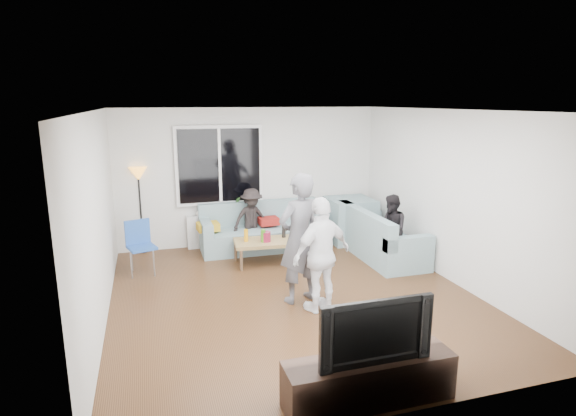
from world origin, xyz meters
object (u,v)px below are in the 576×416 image
object	(u,v)px
side_chair	(142,248)
spectator_back	(252,219)
coffee_table	(267,252)
player_right	(322,255)
sofa_back_section	(263,227)
tv_console	(369,380)
floor_lamp	(141,210)
spectator_right	(391,229)
player_left	(299,239)
sofa_right_section	(382,233)
television	(371,327)

from	to	relation	value
side_chair	spectator_back	bearing A→B (deg)	4.07
coffee_table	player_right	xyz separation A→B (m)	(0.23, -2.00, 0.57)
sofa_back_section	tv_console	world-z (taller)	sofa_back_section
floor_lamp	spectator_right	xyz separation A→B (m)	(4.07, -1.85, -0.19)
player_right	spectator_back	size ratio (longest dim) A/B	1.33
sofa_back_section	side_chair	world-z (taller)	side_chair
side_chair	player_left	distance (m)	2.73
side_chair	floor_lamp	distance (m)	1.25
floor_lamp	spectator_back	distance (m)	2.02
sofa_right_section	coffee_table	size ratio (longest dim) A/B	1.82
player_left	player_right	xyz separation A→B (m)	(0.19, -0.36, -0.13)
spectator_right	player_right	bearing A→B (deg)	-42.75
player_left	television	distance (m)	2.34
coffee_table	side_chair	world-z (taller)	side_chair
player_left	floor_lamp	bearing A→B (deg)	-72.88
sofa_back_section	player_left	world-z (taller)	player_left
side_chair	tv_console	world-z (taller)	side_chair
sofa_right_section	player_left	xyz separation A→B (m)	(-1.99, -1.38, 0.47)
tv_console	television	size ratio (longest dim) A/B	1.50
coffee_table	player_left	distance (m)	1.78
sofa_right_section	player_left	world-z (taller)	player_left
sofa_right_section	side_chair	world-z (taller)	side_chair
sofa_back_section	player_right	distance (m)	2.82
sofa_right_section	coffee_table	distance (m)	2.06
sofa_back_section	sofa_right_section	world-z (taller)	same
sofa_right_section	sofa_back_section	bearing A→B (deg)	61.01
coffee_table	player_right	size ratio (longest dim) A/B	0.72
sofa_right_section	television	xyz separation A→B (m)	(-2.08, -3.71, 0.32)
sofa_back_section	sofa_right_section	size ratio (longest dim) A/B	1.15
sofa_back_section	sofa_right_section	bearing A→B (deg)	-28.99
coffee_table	television	world-z (taller)	television
sofa_back_section	television	distance (m)	4.78
tv_console	side_chair	bearing A→B (deg)	116.27
sofa_right_section	spectator_right	size ratio (longest dim) A/B	1.69
floor_lamp	spectator_right	world-z (taller)	floor_lamp
tv_console	spectator_back	bearing A→B (deg)	90.44
floor_lamp	television	distance (m)	5.60
sofa_right_section	coffee_table	bearing A→B (deg)	82.78
spectator_right	spectator_back	bearing A→B (deg)	-114.68
player_right	spectator_right	world-z (taller)	player_right
sofa_right_section	side_chair	bearing A→B (deg)	85.42
sofa_right_section	spectator_back	size ratio (longest dim) A/B	1.74
sofa_back_section	spectator_right	world-z (taller)	spectator_right
sofa_right_section	player_right	xyz separation A→B (m)	(-1.80, -1.74, 0.34)
spectator_right	television	xyz separation A→B (m)	(-2.08, -3.39, 0.16)
spectator_right	tv_console	xyz separation A→B (m)	(-2.08, -3.39, -0.37)
sofa_right_section	television	world-z (taller)	television
sofa_right_section	floor_lamp	world-z (taller)	floor_lamp
coffee_table	sofa_back_section	bearing A→B (deg)	81.20
sofa_back_section	tv_console	xyz separation A→B (m)	(-0.17, -4.77, -0.20)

